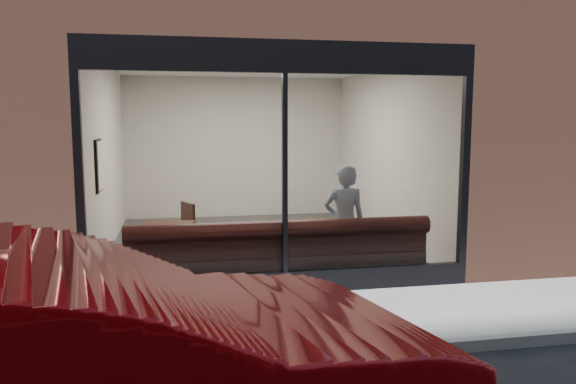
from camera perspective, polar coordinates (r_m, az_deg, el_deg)
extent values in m
plane|color=black|center=(5.48, 3.87, -16.71)|extent=(120.00, 120.00, 0.00)
cube|color=gray|center=(6.37, 1.49, -13.09)|extent=(40.00, 2.00, 0.01)
cube|color=gray|center=(5.41, 4.01, -16.34)|extent=(40.00, 0.10, 0.12)
cube|color=brown|center=(13.07, -21.92, 4.05)|extent=(2.50, 12.00, 3.20)
cube|color=brown|center=(13.80, 10.43, 4.61)|extent=(2.50, 12.00, 3.20)
cube|color=brown|center=(15.89, -6.41, 5.03)|extent=(5.00, 6.00, 3.20)
plane|color=#2D2D30|center=(10.16, -3.46, -5.24)|extent=(6.00, 6.00, 0.00)
plane|color=white|center=(9.96, -3.60, 12.86)|extent=(6.00, 6.00, 0.00)
plane|color=beige|center=(12.90, -5.29, 4.51)|extent=(5.00, 0.00, 5.00)
plane|color=beige|center=(9.92, -17.96, 3.34)|extent=(0.00, 6.00, 6.00)
plane|color=beige|center=(10.56, 10.02, 3.81)|extent=(0.00, 6.00, 6.00)
cube|color=black|center=(7.30, -0.33, -9.21)|extent=(5.00, 0.10, 0.30)
cube|color=black|center=(7.04, -0.35, 13.61)|extent=(5.00, 0.10, 0.40)
cube|color=black|center=(7.03, -0.34, 1.79)|extent=(0.06, 0.10, 2.50)
plane|color=white|center=(7.01, -0.29, 1.77)|extent=(4.80, 0.00, 4.80)
cube|color=#3D1716|center=(7.66, -0.89, -7.83)|extent=(4.00, 0.55, 0.45)
imported|color=#A0B9D4|center=(7.92, 5.74, -3.07)|extent=(0.62, 0.44, 1.61)
cube|color=#311F13|center=(8.14, -12.25, -3.38)|extent=(0.84, 0.84, 0.04)
cube|color=#311F13|center=(8.22, 3.22, -3.12)|extent=(0.69, 0.69, 0.04)
cube|color=#311F13|center=(8.93, -11.16, -5.68)|extent=(0.57, 0.57, 0.04)
cube|color=white|center=(8.80, -18.55, 2.57)|extent=(0.02, 0.54, 0.72)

